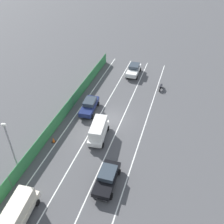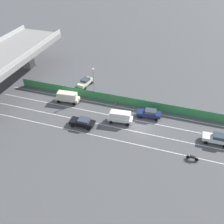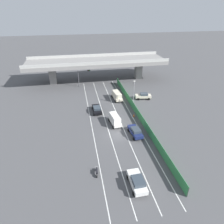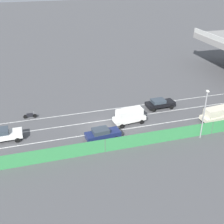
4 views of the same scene
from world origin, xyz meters
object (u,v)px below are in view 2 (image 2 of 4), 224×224
at_px(car_van_cream, 67,97).
at_px(car_hatchback_white, 217,138).
at_px(car_van_white, 120,116).
at_px(traffic_cone, 116,104).
at_px(motorcycle, 192,158).
at_px(car_sedan_navy, 149,113).
at_px(car_sedan_black, 83,122).
at_px(parked_sedan_cream, 85,82).
at_px(street_lamp, 93,80).

distance_m(car_van_cream, car_hatchback_white, 29.59).
relative_size(car_van_white, car_hatchback_white, 1.06).
height_order(car_hatchback_white, traffic_cone, car_hatchback_white).
xyz_separation_m(car_van_cream, motorcycle, (-8.74, -25.91, -0.77)).
distance_m(car_hatchback_white, car_sedan_navy, 12.71).
height_order(car_sedan_navy, traffic_cone, car_sedan_navy).
distance_m(car_van_white, car_sedan_navy, 5.77).
relative_size(motorcycle, traffic_cone, 2.68).
xyz_separation_m(car_hatchback_white, car_sedan_black, (-2.88, 23.26, -0.09)).
xyz_separation_m(car_van_cream, parked_sedan_cream, (7.20, -0.94, -0.31)).
relative_size(car_van_cream, parked_sedan_cream, 1.12).
bearing_deg(parked_sedan_cream, car_van_cream, 172.57).
height_order(motorcycle, street_lamp, street_lamp).
bearing_deg(motorcycle, car_van_white, 67.45).
bearing_deg(car_hatchback_white, car_sedan_navy, 74.34).
relative_size(car_hatchback_white, street_lamp, 0.66).
relative_size(car_van_white, car_sedan_black, 1.03).
bearing_deg(car_van_cream, car_sedan_navy, -89.88).
distance_m(car_hatchback_white, traffic_cone, 20.21).
height_order(car_hatchback_white, street_lamp, street_lamp).
bearing_deg(street_lamp, car_van_white, -129.46).
distance_m(car_van_cream, car_sedan_black, 8.78).
bearing_deg(parked_sedan_cream, car_sedan_black, -158.93).
xyz_separation_m(car_van_cream, street_lamp, (3.23, -4.64, 2.94)).
height_order(car_van_white, car_hatchback_white, car_van_white).
bearing_deg(car_sedan_black, parked_sedan_cream, 21.07).
bearing_deg(car_van_white, traffic_cone, 25.96).
bearing_deg(motorcycle, car_hatchback_white, -33.08).
xyz_separation_m(car_sedan_navy, street_lamp, (3.19, 12.51, 3.24)).
bearing_deg(car_hatchback_white, motorcycle, 146.92).
distance_m(car_van_white, parked_sedan_cream, 15.35).
height_order(car_van_white, street_lamp, street_lamp).
height_order(car_sedan_navy, parked_sedan_cream, car_sedan_navy).
distance_m(motorcycle, traffic_cone, 19.23).
bearing_deg(car_hatchback_white, traffic_cone, 74.82).
bearing_deg(car_sedan_navy, street_lamp, 75.69).
height_order(car_sedan_black, traffic_cone, car_sedan_black).
bearing_deg(car_van_cream, street_lamp, -55.17).
bearing_deg(car_sedan_black, car_sedan_navy, -60.22).
xyz_separation_m(car_van_white, car_hatchback_white, (-0.30, -17.07, -0.31)).
relative_size(car_van_cream, traffic_cone, 6.92).
bearing_deg(motorcycle, car_sedan_black, 82.90).
height_order(car_hatchback_white, motorcycle, car_hatchback_white).
distance_m(car_van_white, street_lamp, 10.36).
bearing_deg(car_sedan_black, car_van_white, -62.82).
bearing_deg(parked_sedan_cream, street_lamp, -136.97).
distance_m(parked_sedan_cream, street_lamp, 6.32).
xyz_separation_m(car_sedan_black, motorcycle, (-2.46, -19.78, -0.41)).
distance_m(car_van_white, motorcycle, 14.74).
bearing_deg(street_lamp, car_sedan_navy, -104.31).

